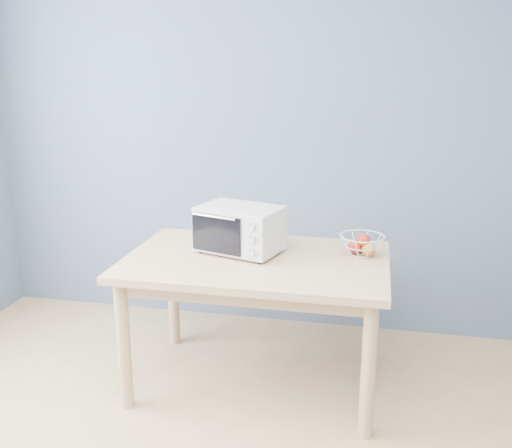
# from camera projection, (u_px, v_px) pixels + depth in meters

# --- Properties ---
(room) EXTENTS (4.01, 4.51, 2.61)m
(room) POSITION_uv_depth(u_px,v_px,m) (138.00, 230.00, 1.60)
(room) COLOR tan
(room) RESTS_ON ground
(dining_table) EXTENTS (1.40, 0.90, 0.75)m
(dining_table) POSITION_uv_depth(u_px,v_px,m) (256.00, 276.00, 3.08)
(dining_table) COLOR tan
(dining_table) RESTS_ON ground
(toaster_oven) EXTENTS (0.51, 0.41, 0.26)m
(toaster_oven) POSITION_uv_depth(u_px,v_px,m) (237.00, 228.00, 3.12)
(toaster_oven) COLOR beige
(toaster_oven) RESTS_ON dining_table
(fruit_basket) EXTENTS (0.30, 0.30, 0.12)m
(fruit_basket) POSITION_uv_depth(u_px,v_px,m) (362.00, 244.00, 3.08)
(fruit_basket) COLOR silver
(fruit_basket) RESTS_ON dining_table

